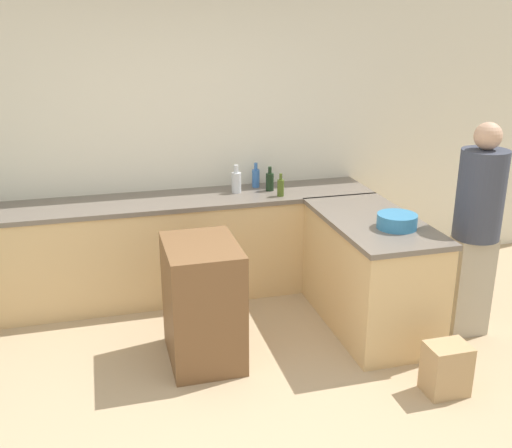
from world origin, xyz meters
TOP-DOWN VIEW (x-y plane):
  - ground_plane at (0.00, 0.00)m, footprint 14.00×14.00m
  - wall_back at (0.00, 2.31)m, footprint 8.00×0.06m
  - counter_back at (0.00, 1.98)m, footprint 3.34×0.62m
  - counter_peninsula at (1.32, 1.02)m, footprint 0.69×1.36m
  - island_table at (-0.06, 0.85)m, footprint 0.51×0.68m
  - mixing_bowl at (1.40, 0.79)m, footprint 0.30×0.30m
  - wine_bottle_dark at (0.77, 2.01)m, footprint 0.07×0.07m
  - vinegar_bottle_clear at (0.47, 2.02)m, footprint 0.09×0.09m
  - olive_oil_bottle at (0.81, 1.81)m, footprint 0.06×0.06m
  - water_bottle_blue at (0.68, 2.15)m, footprint 0.07×0.07m
  - person_at_peninsula at (2.00, 0.68)m, footprint 0.35×0.35m
  - paper_bag at (1.41, 0.00)m, footprint 0.28×0.21m

SIDE VIEW (x-z plane):
  - ground_plane at x=0.00m, z-range 0.00..0.00m
  - paper_bag at x=1.41m, z-range 0.00..0.36m
  - island_table at x=-0.06m, z-range 0.00..0.90m
  - counter_back at x=0.00m, z-range 0.00..0.90m
  - counter_peninsula at x=1.32m, z-range 0.00..0.90m
  - person_at_peninsula at x=2.00m, z-range 0.07..1.75m
  - mixing_bowl at x=1.40m, z-range 0.90..1.01m
  - olive_oil_bottle at x=0.81m, z-range 0.88..1.08m
  - wine_bottle_dark at x=0.77m, z-range 0.88..1.10m
  - water_bottle_blue at x=0.68m, z-range 0.88..1.11m
  - vinegar_bottle_clear at x=0.47m, z-range 0.88..1.13m
  - wall_back at x=0.00m, z-range 0.00..2.70m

